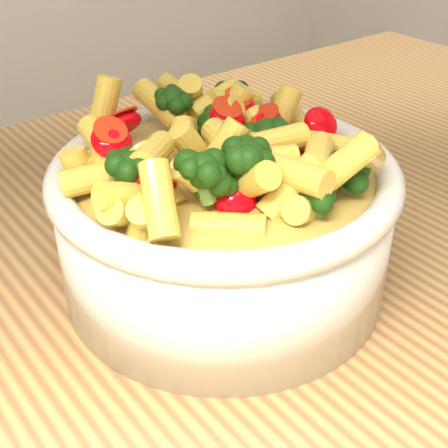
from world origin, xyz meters
TOP-DOWN VIEW (x-y plane):
  - table at (0.00, 0.00)m, footprint 1.20×0.80m
  - serving_bowl at (-0.08, -0.00)m, footprint 0.25×0.25m
  - pasta_salad at (-0.08, -0.00)m, footprint 0.20×0.20m

SIDE VIEW (x-z plane):
  - table at x=0.00m, z-range 0.35..1.25m
  - serving_bowl at x=-0.08m, z-range 0.90..1.01m
  - pasta_salad at x=-0.08m, z-range 1.00..1.04m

